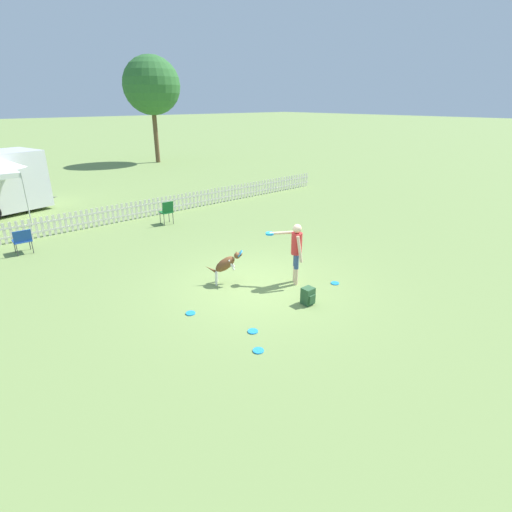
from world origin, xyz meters
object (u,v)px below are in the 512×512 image
(frisbee_near_handler, at_px, (335,283))
(frisbee_far_scatter, at_px, (258,351))
(frisbee_near_dog, at_px, (253,331))
(folding_chair_blue_left, at_px, (22,239))
(folding_chair_center, at_px, (167,210))
(tree_left_grove, at_px, (152,86))
(handler_person, at_px, (295,247))
(frisbee_midfield, at_px, (191,313))
(leaping_dog, at_px, (226,264))
(backpack_on_grass, at_px, (308,296))

(frisbee_near_handler, height_order, frisbee_far_scatter, same)
(frisbee_near_dog, distance_m, folding_chair_blue_left, 8.62)
(folding_chair_center, bearing_deg, tree_left_grove, -112.17)
(frisbee_far_scatter, distance_m, folding_chair_blue_left, 9.10)
(frisbee_near_handler, height_order, frisbee_near_dog, same)
(handler_person, xyz_separation_m, frisbee_far_scatter, (-2.78, -1.72, -1.00))
(frisbee_midfield, xyz_separation_m, folding_chair_blue_left, (-1.90, 6.73, 0.47))
(folding_chair_center, bearing_deg, frisbee_midfield, 69.28)
(frisbee_near_handler, distance_m, tree_left_grove, 24.99)
(handler_person, bearing_deg, tree_left_grove, 20.28)
(frisbee_near_dog, bearing_deg, folding_chair_blue_left, 106.76)
(leaping_dog, bearing_deg, frisbee_near_handler, 88.59)
(frisbee_near_dog, bearing_deg, frisbee_near_handler, 6.59)
(leaping_dog, relative_size, frisbee_near_dog, 4.30)
(leaping_dog, relative_size, frisbee_near_handler, 4.30)
(frisbee_far_scatter, height_order, tree_left_grove, tree_left_grove)
(folding_chair_blue_left, bearing_deg, frisbee_midfield, 107.90)
(leaping_dog, height_order, frisbee_near_handler, leaping_dog)
(leaping_dog, distance_m, frisbee_far_scatter, 3.24)
(frisbee_near_dog, xyz_separation_m, backpack_on_grass, (1.80, 0.09, 0.19))
(handler_person, height_order, frisbee_far_scatter, handler_person)
(frisbee_near_dog, distance_m, frisbee_midfield, 1.62)
(handler_person, relative_size, leaping_dog, 1.74)
(leaping_dog, xyz_separation_m, frisbee_near_dog, (-1.02, -2.27, -0.55))
(folding_chair_blue_left, distance_m, folding_chair_center, 5.04)
(frisbee_midfield, xyz_separation_m, backpack_on_grass, (2.38, -1.43, 0.19))
(handler_person, height_order, frisbee_near_dog, handler_person)
(folding_chair_blue_left, bearing_deg, backpack_on_grass, 119.83)
(folding_chair_blue_left, xyz_separation_m, folding_chair_center, (5.04, -0.12, 0.08))
(leaping_dog, distance_m, folding_chair_center, 6.05)
(tree_left_grove, bearing_deg, frisbee_near_dog, -113.74)
(tree_left_grove, bearing_deg, handler_person, -109.54)
(leaping_dog, xyz_separation_m, backpack_on_grass, (0.79, -2.19, -0.36))
(handler_person, relative_size, frisbee_near_handler, 7.47)
(frisbee_near_dog, distance_m, frisbee_far_scatter, 0.71)
(backpack_on_grass, height_order, tree_left_grove, tree_left_grove)
(frisbee_far_scatter, bearing_deg, frisbee_near_dog, 58.22)
(leaping_dog, xyz_separation_m, folding_chair_blue_left, (-3.50, 5.97, -0.08))
(frisbee_midfield, bearing_deg, folding_chair_blue_left, 105.79)
(frisbee_near_handler, distance_m, frisbee_far_scatter, 3.69)
(frisbee_near_dog, height_order, folding_chair_blue_left, folding_chair_blue_left)
(handler_person, distance_m, tree_left_grove, 24.33)
(handler_person, relative_size, frisbee_midfield, 7.47)
(frisbee_near_handler, bearing_deg, frisbee_near_dog, -173.41)
(handler_person, height_order, frisbee_near_handler, handler_person)
(frisbee_near_handler, xyz_separation_m, backpack_on_grass, (-1.39, -0.28, 0.19))
(frisbee_near_handler, relative_size, frisbee_midfield, 1.00)
(frisbee_far_scatter, distance_m, tree_left_grove, 27.11)
(leaping_dog, xyz_separation_m, frisbee_midfield, (-1.60, -0.76, -0.55))
(frisbee_midfield, relative_size, frisbee_far_scatter, 1.00)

